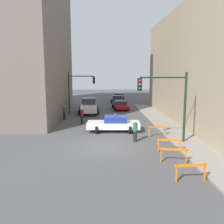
# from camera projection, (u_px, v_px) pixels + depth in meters

# --- Properties ---
(ground_plane) EXTENTS (120.00, 120.00, 0.00)m
(ground_plane) POSITION_uv_depth(u_px,v_px,m) (106.00, 147.00, 17.94)
(ground_plane) COLOR #4C4C4F
(sidewalk_right) EXTENTS (2.40, 44.00, 0.12)m
(sidewalk_right) POSITION_uv_depth(u_px,v_px,m) (190.00, 145.00, 18.20)
(sidewalk_right) COLOR gray
(sidewalk_right) RESTS_ON ground_plane
(building_corner_left) EXTENTS (14.00, 20.00, 24.16)m
(building_corner_left) POSITION_uv_depth(u_px,v_px,m) (1.00, 14.00, 29.32)
(building_corner_left) COLOR #6B6056
(building_corner_left) RESTS_ON ground_plane
(traffic_light_near) EXTENTS (3.64, 0.35, 5.20)m
(traffic_light_near) POSITION_uv_depth(u_px,v_px,m) (170.00, 97.00, 18.24)
(traffic_light_near) COLOR black
(traffic_light_near) RESTS_ON sidewalk_right
(traffic_light_far) EXTENTS (3.44, 0.35, 5.20)m
(traffic_light_far) POSITION_uv_depth(u_px,v_px,m) (77.00, 87.00, 31.85)
(traffic_light_far) COLOR black
(traffic_light_far) RESTS_ON ground_plane
(police_car) EXTENTS (4.79, 2.51, 1.52)m
(police_car) POSITION_uv_depth(u_px,v_px,m) (114.00, 124.00, 22.46)
(police_car) COLOR white
(police_car) RESTS_ON ground_plane
(white_truck) EXTENTS (2.78, 5.47, 1.90)m
(white_truck) POSITION_uv_depth(u_px,v_px,m) (89.00, 106.00, 32.50)
(white_truck) COLOR silver
(white_truck) RESTS_ON ground_plane
(parked_car_near) EXTENTS (2.44, 4.40, 1.31)m
(parked_car_near) POSITION_uv_depth(u_px,v_px,m) (120.00, 105.00, 35.66)
(parked_car_near) COLOR maroon
(parked_car_near) RESTS_ON ground_plane
(parked_car_mid) EXTENTS (2.50, 4.43, 1.31)m
(parked_car_mid) POSITION_uv_depth(u_px,v_px,m) (117.00, 99.00, 43.39)
(parked_car_mid) COLOR navy
(parked_car_mid) RESTS_ON ground_plane
(parked_car_far) EXTENTS (2.47, 4.41, 1.31)m
(parked_car_far) POSITION_uv_depth(u_px,v_px,m) (118.00, 96.00, 47.95)
(parked_car_far) COLOR navy
(parked_car_far) RESTS_ON ground_plane
(pedestrian_crossing) EXTENTS (0.49, 0.49, 1.66)m
(pedestrian_crossing) POSITION_uv_depth(u_px,v_px,m) (82.00, 116.00, 25.73)
(pedestrian_crossing) COLOR black
(pedestrian_crossing) RESTS_ON ground_plane
(pedestrian_corner) EXTENTS (0.39, 0.39, 1.66)m
(pedestrian_corner) POSITION_uv_depth(u_px,v_px,m) (64.00, 112.00, 27.94)
(pedestrian_corner) COLOR black
(pedestrian_corner) RESTS_ON ground_plane
(pedestrian_sidewalk) EXTENTS (0.49, 0.49, 1.66)m
(pedestrian_sidewalk) POSITION_uv_depth(u_px,v_px,m) (135.00, 131.00, 19.11)
(pedestrian_sidewalk) COLOR black
(pedestrian_sidewalk) RESTS_ON ground_plane
(barrier_front) EXTENTS (1.60, 0.24, 0.90)m
(barrier_front) POSITION_uv_depth(u_px,v_px,m) (191.00, 170.00, 12.12)
(barrier_front) COLOR orange
(barrier_front) RESTS_ON ground_plane
(barrier_mid) EXTENTS (1.58, 0.46, 0.90)m
(barrier_mid) POSITION_uv_depth(u_px,v_px,m) (174.00, 153.00, 14.61)
(barrier_mid) COLOR orange
(barrier_mid) RESTS_ON ground_plane
(barrier_back) EXTENTS (1.59, 0.40, 0.90)m
(barrier_back) POSITION_uv_depth(u_px,v_px,m) (169.00, 143.00, 16.64)
(barrier_back) COLOR orange
(barrier_back) RESTS_ON ground_plane
(barrier_corner) EXTENTS (1.59, 0.35, 0.90)m
(barrier_corner) POSITION_uv_depth(u_px,v_px,m) (157.00, 129.00, 20.65)
(barrier_corner) COLOR orange
(barrier_corner) RESTS_ON ground_plane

